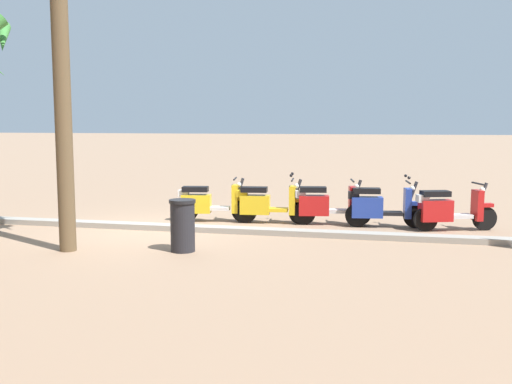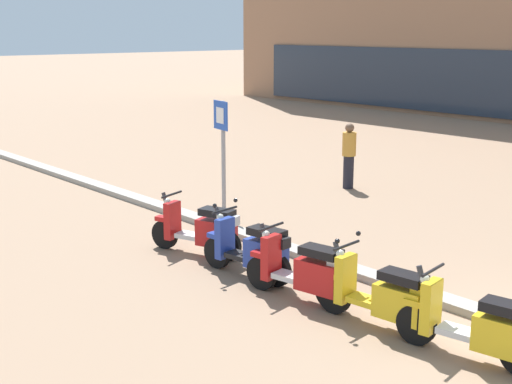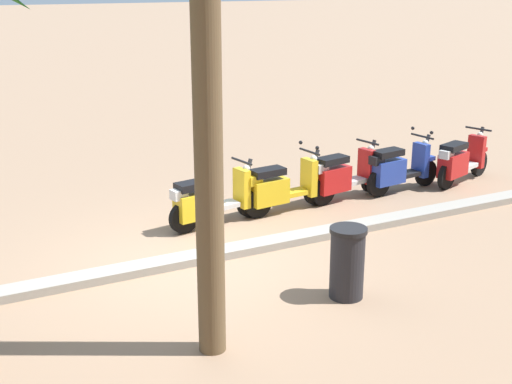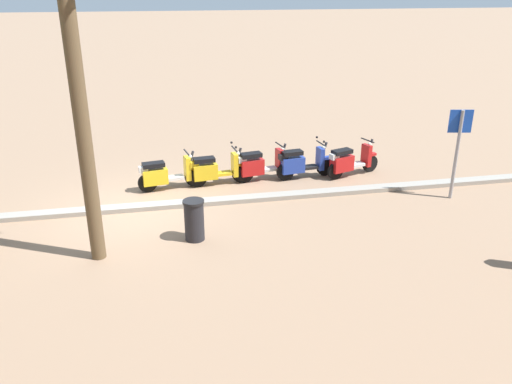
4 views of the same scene
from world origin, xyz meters
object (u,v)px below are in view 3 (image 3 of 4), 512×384
scooter_blue_last_in_row (398,169)px  litter_bin (347,262)px  scooter_yellow_mid_front (211,201)px  scooter_red_gap_after_mid (460,161)px  scooter_red_far_back (343,176)px  scooter_yellow_second_in_line (282,188)px

scooter_blue_last_in_row → litter_bin: size_ratio=1.89×
scooter_yellow_mid_front → litter_bin: scooter_yellow_mid_front is taller
scooter_red_gap_after_mid → scooter_yellow_mid_front: (5.40, -0.00, -0.02)m
litter_bin → scooter_red_gap_after_mid: bearing=-146.8°
scooter_blue_last_in_row → scooter_yellow_mid_front: bearing=1.6°
scooter_red_far_back → litter_bin: bearing=56.7°
scooter_red_far_back → scooter_yellow_second_in_line: (1.35, 0.10, -0.01)m
scooter_red_gap_after_mid → scooter_red_far_back: 2.67m
scooter_red_far_back → litter_bin: (2.22, 3.38, 0.02)m
scooter_red_far_back → scooter_yellow_second_in_line: size_ratio=0.99×
scooter_red_far_back → scooter_yellow_second_in_line: scooter_yellow_second_in_line is taller
scooter_red_gap_after_mid → scooter_red_far_back: size_ratio=1.00×
scooter_red_far_back → scooter_yellow_mid_front: size_ratio=0.97×
litter_bin → scooter_yellow_second_in_line: bearing=-104.8°
scooter_red_far_back → scooter_yellow_mid_front: 2.74m
scooter_yellow_second_in_line → scooter_yellow_mid_front: size_ratio=0.98×
scooter_blue_last_in_row → scooter_red_far_back: bearing=-3.4°
scooter_blue_last_in_row → scooter_yellow_mid_front: 3.94m
scooter_yellow_mid_front → litter_bin: (-0.52, 3.20, 0.04)m
scooter_red_gap_after_mid → scooter_yellow_second_in_line: bearing=-1.2°
scooter_yellow_second_in_line → litter_bin: (0.87, 3.28, 0.03)m
scooter_blue_last_in_row → scooter_red_far_back: scooter_blue_last_in_row is taller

